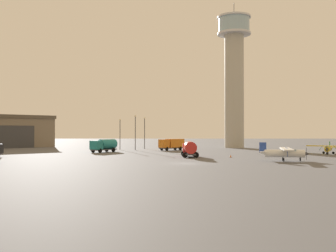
# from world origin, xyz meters

# --- Properties ---
(ground_plane) EXTENTS (400.00, 400.00, 0.00)m
(ground_plane) POSITION_xyz_m (0.00, 0.00, 0.00)
(ground_plane) COLOR #545456
(control_tower) EXTENTS (9.69, 9.69, 42.23)m
(control_tower) POSITION_xyz_m (16.69, 56.68, 22.24)
(control_tower) COLOR #B2AD9E
(control_tower) RESTS_ON ground_plane
(airplane_white) EXTENTS (7.87, 10.08, 2.96)m
(airplane_white) POSITION_xyz_m (15.95, 4.77, 1.38)
(airplane_white) COLOR white
(airplane_white) RESTS_ON ground_plane
(airplane_yellow) EXTENTS (8.29, 6.63, 2.58)m
(airplane_yellow) POSITION_xyz_m (31.07, 24.59, 1.20)
(airplane_yellow) COLOR gold
(airplane_yellow) RESTS_ON ground_plane
(truck_fuel_tanker_teal) EXTENTS (5.65, 7.01, 2.94)m
(truck_fuel_tanker_teal) POSITION_xyz_m (-17.07, 31.72, 1.66)
(truck_fuel_tanker_teal) COLOR #38383D
(truck_fuel_tanker_teal) RESTS_ON ground_plane
(truck_box_orange) EXTENTS (6.55, 5.72, 2.85)m
(truck_box_orange) POSITION_xyz_m (-1.63, 40.23, 1.65)
(truck_box_orange) COLOR #38383D
(truck_box_orange) RESTS_ON ground_plane
(truck_fuel_tanker_red) EXTENTS (3.10, 6.78, 2.89)m
(truck_fuel_tanker_red) POSITION_xyz_m (1.46, 14.55, 1.61)
(truck_fuel_tanker_red) COLOR #38383D
(truck_fuel_tanker_red) RESTS_ON ground_plane
(light_post_west) EXTENTS (0.44, 0.44, 8.55)m
(light_post_west) POSITION_xyz_m (-8.92, 49.32, 5.10)
(light_post_west) COLOR #38383D
(light_post_west) RESTS_ON ground_plane
(light_post_east) EXTENTS (0.44, 0.44, 7.93)m
(light_post_east) POSITION_xyz_m (-14.91, 43.66, 4.77)
(light_post_east) COLOR #38383D
(light_post_east) RESTS_ON ground_plane
(light_post_north) EXTENTS (0.44, 0.44, 8.83)m
(light_post_north) POSITION_xyz_m (-10.80, 41.56, 5.25)
(light_post_north) COLOR #38383D
(light_post_north) RESTS_ON ground_plane
(traffic_cone_near_left) EXTENTS (0.36, 0.36, 0.55)m
(traffic_cone_near_left) POSITION_xyz_m (8.84, 13.63, 0.27)
(traffic_cone_near_left) COLOR black
(traffic_cone_near_left) RESTS_ON ground_plane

